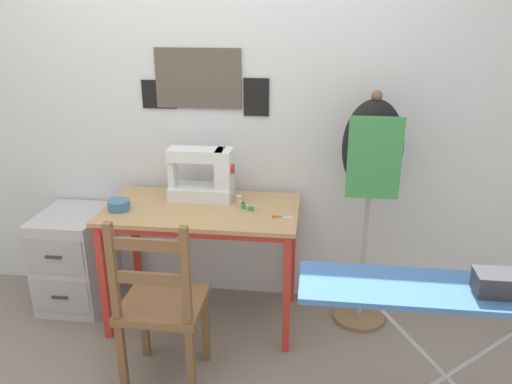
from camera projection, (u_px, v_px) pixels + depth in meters
name	position (u px, v px, depth m)	size (l,w,h in m)	color
ground_plane	(194.00, 347.00, 2.85)	(14.00, 14.00, 0.00)	gray
wall_back	(211.00, 104.00, 3.03)	(10.00, 0.07, 2.55)	silver
sewing_table	(201.00, 223.00, 2.89)	(1.12, 0.60, 0.74)	tan
sewing_machine	(205.00, 176.00, 2.95)	(0.39, 0.18, 0.33)	white
fabric_bowl	(119.00, 205.00, 2.83)	(0.13, 0.13, 0.06)	teal
scissors	(279.00, 217.00, 2.73)	(0.12, 0.04, 0.01)	silver
thread_spool_near_machine	(239.00, 199.00, 2.95)	(0.04, 0.04, 0.04)	silver
thread_spool_mid_table	(243.00, 206.00, 2.84)	(0.03, 0.03, 0.04)	green
thread_spool_far_edge	(251.00, 208.00, 2.81)	(0.04, 0.04, 0.04)	green
wooden_chair	(161.00, 306.00, 2.44)	(0.40, 0.38, 0.94)	brown
filing_cabinet	(76.00, 258.00, 3.20)	(0.39, 0.50, 0.62)	#B7B7BC
dress_form	(371.00, 161.00, 2.76)	(0.33, 0.32, 1.41)	#846647
ironing_board	(458.00, 299.00, 1.93)	(1.23, 0.30, 0.81)	#3D6BAD
storage_box	(496.00, 283.00, 1.87)	(0.16, 0.12, 0.09)	#333338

